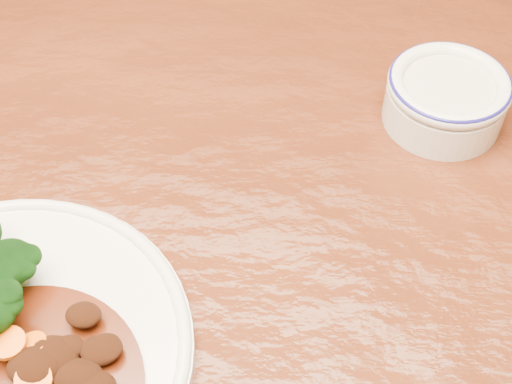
{
  "coord_description": "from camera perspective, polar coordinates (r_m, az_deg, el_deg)",
  "views": [
    {
      "loc": [
        0.14,
        -0.31,
        1.27
      ],
      "look_at": [
        0.11,
        0.1,
        0.77
      ],
      "focal_mm": 50.0,
      "sensor_mm": 36.0,
      "label": 1
    }
  ],
  "objects": [
    {
      "name": "dining_table",
      "position": [
        0.69,
        -10.04,
        -11.21
      ],
      "size": [
        1.56,
        1.0,
        0.75
      ],
      "rotation": [
        0.0,
        0.0,
        0.07
      ],
      "color": "#51210E",
      "rests_on": "ground"
    },
    {
      "name": "dip_bowl",
      "position": [
        0.74,
        14.97,
        7.38
      ],
      "size": [
        0.12,
        0.12,
        0.06
      ],
      "rotation": [
        0.0,
        0.0,
        0.04
      ],
      "color": "silver",
      "rests_on": "dining_table"
    }
  ]
}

